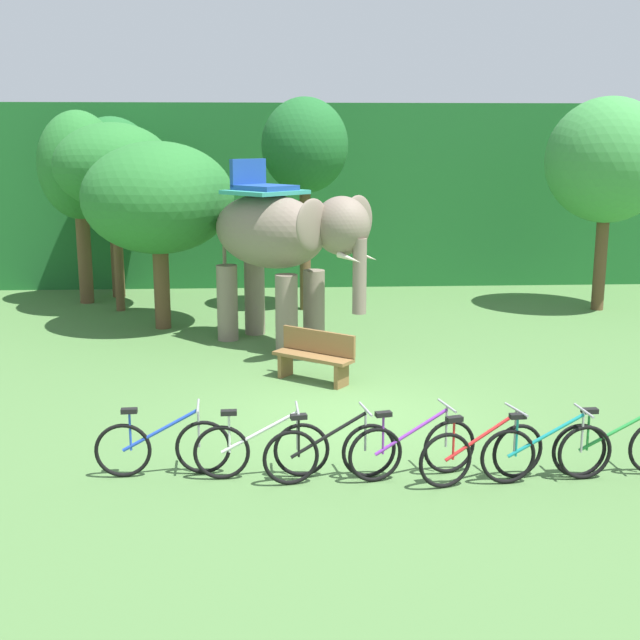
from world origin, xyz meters
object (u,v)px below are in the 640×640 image
object	(u,v)px
bike_green	(617,447)
wooden_bench	(315,354)
tree_left	(113,170)
tree_center_left	(608,161)
bike_white	(261,449)
bike_teal	(546,452)
tree_far_right	(305,148)
bike_purple	(412,448)
bike_blue	(163,447)
tree_right	(113,167)
tree_center	(158,199)
elephant	(280,240)
tree_far_left	(79,168)
bike_black	(330,452)
bike_red	(482,453)

from	to	relation	value
bike_green	wooden_bench	xyz separation A→B (m)	(-3.60, 4.42, 0.09)
tree_left	tree_center_left	size ratio (longest dim) A/B	0.92
bike_white	bike_teal	world-z (taller)	same
tree_left	tree_center_left	bearing A→B (deg)	-11.10
tree_left	tree_far_right	xyz separation A→B (m)	(4.97, -1.98, 0.59)
bike_teal	bike_purple	bearing A→B (deg)	172.31
bike_blue	bike_green	size ratio (longest dim) A/B	1.00
bike_teal	wooden_bench	distance (m)	5.27
wooden_bench	tree_right	bearing A→B (deg)	125.35
tree_center	tree_center_left	world-z (taller)	tree_center_left
bike_green	bike_teal	bearing A→B (deg)	-171.98
tree_left	elephant	distance (m)	7.27
elephant	bike_green	xyz separation A→B (m)	(4.17, -6.94, -1.82)
tree_right	bike_blue	size ratio (longest dim) A/B	2.67
bike_teal	tree_far_left	bearing A→B (deg)	124.43
tree_left	tree_right	xyz separation A→B (m)	(0.38, -1.87, 0.14)
elephant	bike_black	distance (m)	7.17
tree_far_right	tree_right	bearing A→B (deg)	178.70
bike_green	bike_purple	bearing A→B (deg)	178.08
tree_far_left	bike_purple	distance (m)	13.84
tree_far_left	tree_center_left	world-z (taller)	tree_center_left
bike_blue	bike_purple	xyz separation A→B (m)	(3.14, -0.23, 0.00)
bike_teal	bike_green	distance (m)	0.96
tree_far_right	bike_purple	bearing A→B (deg)	-84.92
tree_left	elephant	size ratio (longest dim) A/B	1.26
elephant	bike_green	world-z (taller)	elephant
bike_black	wooden_bench	size ratio (longest dim) A/B	1.18
bike_blue	bike_white	size ratio (longest dim) A/B	1.00
tree_right	elephant	bearing A→B (deg)	-44.27
tree_center	bike_purple	size ratio (longest dim) A/B	2.47
tree_far_left	bike_black	size ratio (longest dim) A/B	2.89
bike_black	wooden_bench	world-z (taller)	bike_black
bike_purple	bike_teal	world-z (taller)	same
elephant	tree_center	bearing A→B (deg)	145.17
elephant	tree_right	bearing A→B (deg)	135.73
bike_black	bike_purple	xyz separation A→B (m)	(1.04, 0.06, 0.00)
bike_red	elephant	bearing A→B (deg)	108.82
tree_center_left	bike_blue	xyz separation A→B (m)	(-9.48, -9.94, -3.27)
tree_left	wooden_bench	bearing A→B (deg)	-59.29
tree_left	tree_center	xyz separation A→B (m)	(1.68, -3.88, -0.48)
tree_far_left	bike_red	size ratio (longest dim) A/B	2.93
tree_right	bike_white	world-z (taller)	tree_right
tree_far_left	elephant	bearing A→B (deg)	-44.52
tree_center	bike_black	bearing A→B (deg)	-70.00
tree_far_left	tree_far_right	size ratio (longest dim) A/B	0.95
tree_far_left	elephant	size ratio (longest dim) A/B	1.29
bike_teal	bike_blue	bearing A→B (deg)	174.55
tree_center	bike_green	size ratio (longest dim) A/B	2.42
tree_center	tree_far_right	size ratio (longest dim) A/B	0.80
bike_blue	bike_white	xyz separation A→B (m)	(1.24, -0.15, 0.00)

